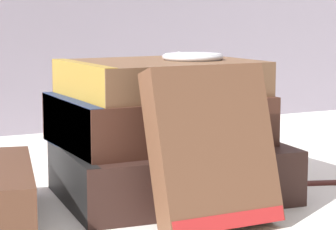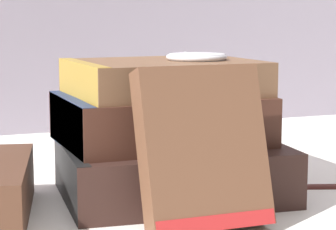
{
  "view_description": "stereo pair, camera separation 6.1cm",
  "coord_description": "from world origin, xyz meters",
  "px_view_note": "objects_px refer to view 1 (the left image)",
  "views": [
    {
      "loc": [
        -0.25,
        -0.57,
        0.17
      ],
      "look_at": [
        0.03,
        0.0,
        0.08
      ],
      "focal_mm": 75.0,
      "sensor_mm": 36.0,
      "label": 1
    },
    {
      "loc": [
        -0.19,
        -0.59,
        0.17
      ],
      "look_at": [
        0.03,
        0.0,
        0.08
      ],
      "focal_mm": 75.0,
      "sensor_mm": 36.0,
      "label": 2
    }
  ],
  "objects_px": {
    "fountain_pen": "(329,180)",
    "book_flat_middle": "(153,119)",
    "pocket_watch": "(193,57)",
    "book_flat_top": "(156,78)",
    "book_flat_bottom": "(166,171)",
    "book_leaning_front": "(213,154)"
  },
  "relations": [
    {
      "from": "book_flat_bottom",
      "to": "pocket_watch",
      "type": "xyz_separation_m",
      "value": [
        0.04,
        0.01,
        0.11
      ]
    },
    {
      "from": "book_leaning_front",
      "to": "pocket_watch",
      "type": "distance_m",
      "value": 0.14
    },
    {
      "from": "fountain_pen",
      "to": "book_flat_middle",
      "type": "bearing_deg",
      "value": -175.28
    },
    {
      "from": "book_flat_bottom",
      "to": "book_flat_middle",
      "type": "height_order",
      "value": "book_flat_middle"
    },
    {
      "from": "fountain_pen",
      "to": "pocket_watch",
      "type": "bearing_deg",
      "value": -179.07
    },
    {
      "from": "pocket_watch",
      "to": "fountain_pen",
      "type": "bearing_deg",
      "value": -18.18
    },
    {
      "from": "book_flat_bottom",
      "to": "book_flat_top",
      "type": "relative_size",
      "value": 1.24
    },
    {
      "from": "book_flat_middle",
      "to": "fountain_pen",
      "type": "height_order",
      "value": "book_flat_middle"
    },
    {
      "from": "book_flat_top",
      "to": "book_leaning_front",
      "type": "distance_m",
      "value": 0.13
    },
    {
      "from": "book_flat_middle",
      "to": "book_flat_top",
      "type": "bearing_deg",
      "value": 29.53
    },
    {
      "from": "book_leaning_front",
      "to": "book_flat_bottom",
      "type": "bearing_deg",
      "value": 85.41
    },
    {
      "from": "book_flat_bottom",
      "to": "pocket_watch",
      "type": "distance_m",
      "value": 0.11
    },
    {
      "from": "pocket_watch",
      "to": "book_flat_bottom",
      "type": "bearing_deg",
      "value": -158.98
    },
    {
      "from": "book_flat_top",
      "to": "pocket_watch",
      "type": "relative_size",
      "value": 2.82
    },
    {
      "from": "pocket_watch",
      "to": "fountain_pen",
      "type": "height_order",
      "value": "pocket_watch"
    },
    {
      "from": "book_flat_bottom",
      "to": "book_flat_middle",
      "type": "bearing_deg",
      "value": 118.68
    },
    {
      "from": "book_flat_bottom",
      "to": "book_leaning_front",
      "type": "height_order",
      "value": "book_leaning_front"
    },
    {
      "from": "book_flat_middle",
      "to": "book_flat_top",
      "type": "relative_size",
      "value": 1.06
    },
    {
      "from": "book_flat_middle",
      "to": "fountain_pen",
      "type": "relative_size",
      "value": 1.46
    },
    {
      "from": "book_leaning_front",
      "to": "fountain_pen",
      "type": "bearing_deg",
      "value": 21.66
    },
    {
      "from": "book_flat_bottom",
      "to": "book_flat_middle",
      "type": "relative_size",
      "value": 1.17
    },
    {
      "from": "book_flat_middle",
      "to": "pocket_watch",
      "type": "relative_size",
      "value": 2.99
    }
  ]
}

